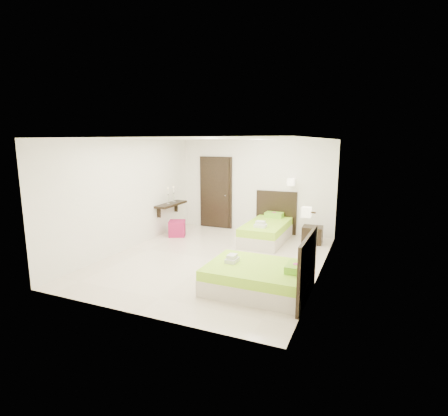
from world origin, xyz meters
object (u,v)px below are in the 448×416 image
at_px(bed_double, 262,277).
at_px(ottoman, 177,228).
at_px(bed_single, 267,230).
at_px(nightstand, 312,235).

distance_m(bed_double, ottoman, 4.10).
xyz_separation_m(bed_single, bed_double, (0.80, -3.08, -0.03)).
bearing_deg(nightstand, ottoman, -170.45).
bearing_deg(bed_double, nightstand, 84.55).
relative_size(bed_single, bed_double, 1.11).
height_order(bed_single, bed_double, bed_single).
relative_size(bed_double, ottoman, 4.06).
distance_m(nightstand, ottoman, 3.60).
bearing_deg(ottoman, bed_double, -38.62).
bearing_deg(ottoman, bed_single, 12.29).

